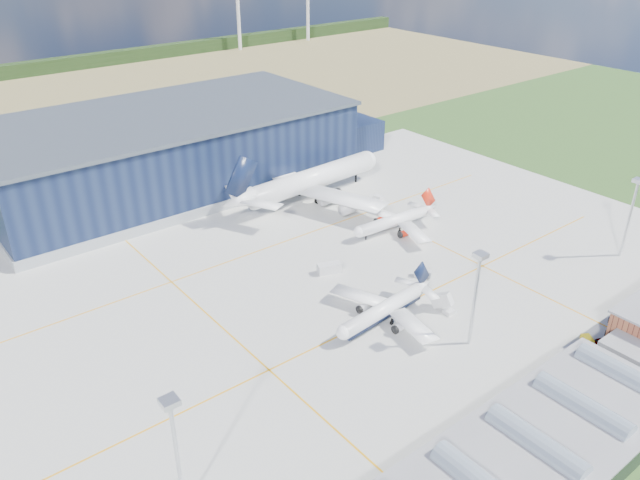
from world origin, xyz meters
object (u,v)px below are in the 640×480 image
at_px(airliner_red, 393,215).
at_px(airstair, 442,303).
at_px(light_mast_center, 477,284).
at_px(light_mast_east, 633,205).
at_px(airliner_widebody, 313,168).
at_px(gse_van_a, 329,268).
at_px(gse_tug_b, 587,339).
at_px(car_a, 600,341).
at_px(gse_van_b, 423,273).
at_px(gse_tug_c, 317,187).
at_px(light_mast_west, 175,438).
at_px(airliner_navy, 382,303).
at_px(car_b, 548,377).
at_px(hangar, 176,152).
at_px(gse_cart_a, 379,197).

height_order(airliner_red, airstair, airliner_red).
xyz_separation_m(light_mast_center, light_mast_east, (65.00, 0.00, 0.00)).
bearing_deg(airliner_widebody, airliner_red, -87.86).
bearing_deg(gse_van_a, gse_tug_b, -136.58).
bearing_deg(car_a, gse_van_b, 32.11).
distance_m(light_mast_center, gse_tug_c, 95.43).
xyz_separation_m(light_mast_west, airliner_red, (95.49, 50.48, -10.21)).
relative_size(gse_van_a, gse_tug_c, 2.12).
height_order(airliner_navy, gse_van_a, airliner_navy).
xyz_separation_m(gse_van_a, car_b, (7.89, -61.23, -0.71)).
relative_size(airliner_red, gse_tug_b, 11.06).
bearing_deg(car_b, airstair, 18.68).
xyz_separation_m(hangar, gse_tug_b, (28.39, -140.80, -10.99)).
bearing_deg(gse_tug_c, hangar, 154.66).
bearing_deg(hangar, light_mast_center, -86.70).
distance_m(gse_tug_c, car_a, 108.18).
xyz_separation_m(light_mast_west, car_b, (73.06, -18.00, -14.78)).
relative_size(light_mast_center, gse_tug_b, 7.94).
height_order(gse_tug_c, car_a, gse_tug_c).
relative_size(gse_cart_a, car_a, 0.95).
relative_size(gse_tug_c, airstair, 0.59).
height_order(hangar, airstair, hangar).
xyz_separation_m(light_mast_center, gse_tug_c, (27.80, 90.08, -14.79)).
bearing_deg(gse_van_a, light_mast_east, -102.06).
bearing_deg(light_mast_east, car_b, -163.80).
distance_m(light_mast_west, car_b, 76.68).
height_order(hangar, light_mast_west, hangar).
relative_size(light_mast_west, car_b, 5.84).
bearing_deg(airstair, gse_van_a, 93.64).
distance_m(light_mast_west, gse_van_b, 88.46).
bearing_deg(light_mast_center, gse_van_b, 63.33).
height_order(airliner_navy, gse_cart_a, airliner_navy).
height_order(light_mast_center, light_mast_east, same).
height_order(gse_tug_c, car_b, car_b).
bearing_deg(light_mast_west, airliner_red, 27.86).
distance_m(light_mast_west, car_a, 96.08).
xyz_separation_m(car_a, car_b, (-20.14, 0.00, 0.10)).
xyz_separation_m(hangar, car_a, (30.39, -142.80, -11.07)).
bearing_deg(car_b, airliner_widebody, 12.75).
relative_size(light_mast_center, gse_van_a, 3.70).
xyz_separation_m(light_mast_west, car_a, (93.20, -18.00, -14.89)).
height_order(airliner_red, car_b, airliner_red).
height_order(light_mast_east, airliner_widebody, light_mast_east).
height_order(light_mast_center, gse_van_a, light_mast_center).
height_order(hangar, gse_tug_c, hangar).
distance_m(gse_cart_a, gse_tug_c, 22.43).
distance_m(light_mast_center, airliner_red, 57.46).
height_order(hangar, car_b, hangar).
distance_m(airliner_widebody, car_a, 103.49).
bearing_deg(light_mast_west, gse_tug_c, 42.65).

